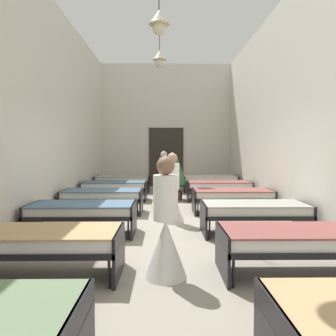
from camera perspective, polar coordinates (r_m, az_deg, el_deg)
ground_plane at (r=6.71m, az=0.01°, el=-10.32°), size 5.83×13.05×0.10m
room_shell at (r=7.76m, az=-0.11°, el=10.49°), size 5.63×12.65×4.98m
bed_left_row_1 at (r=4.19m, az=-21.96°, el=-12.28°), size 1.90×0.84×0.57m
bed_right_row_1 at (r=4.25m, az=22.63°, el=-12.08°), size 1.90×0.84×0.57m
bed_left_row_2 at (r=5.90m, az=-15.41°, el=-7.54°), size 1.90×0.84×0.57m
bed_right_row_2 at (r=5.94m, az=15.54°, el=-7.47°), size 1.90×0.84×0.57m
bed_left_row_3 at (r=7.67m, az=-11.91°, el=-4.92°), size 1.90×0.84×0.57m
bed_right_row_3 at (r=7.70m, az=11.70°, el=-4.88°), size 1.90×0.84×0.57m
bed_left_row_4 at (r=9.46m, az=-9.74°, el=-3.27°), size 1.90×0.84×0.57m
bed_right_row_4 at (r=9.49m, az=9.31°, el=-3.25°), size 1.90×0.84×0.57m
bed_left_row_5 at (r=11.27m, az=-8.27°, el=-2.15°), size 1.90×0.84×0.57m
bed_right_row_5 at (r=11.30m, az=7.69°, el=-2.13°), size 1.90×0.84×0.57m
nurse_near_aisle at (r=6.62m, az=0.77°, el=-5.40°), size 0.52×0.52×1.49m
nurse_mid_aisle at (r=3.85m, az=-0.45°, el=-12.03°), size 0.52×0.52×1.49m
nurse_far_aisle at (r=10.34m, az=-0.77°, el=-2.13°), size 0.52×0.52×1.49m
potted_plant at (r=9.43m, az=1.46°, el=-0.56°), size 0.67×0.67×1.42m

